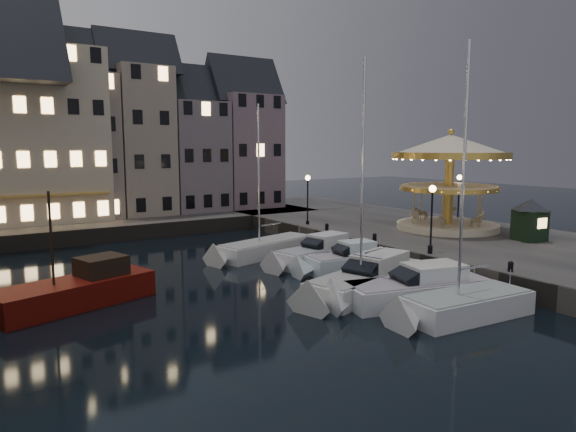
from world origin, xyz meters
TOP-DOWN VIEW (x-y plane):
  - ground at (0.00, 0.00)m, footprint 160.00×160.00m
  - quay_east at (14.00, 6.00)m, footprint 16.00×56.00m
  - quay_north at (-8.00, 28.00)m, footprint 44.00×12.00m
  - quaywall_e at (6.00, 6.00)m, footprint 0.15×44.00m
  - quaywall_n at (-6.00, 22.00)m, footprint 48.00×0.15m
  - streetlamp_b at (7.20, 1.00)m, footprint 0.44×0.44m
  - streetlamp_c at (7.20, 14.50)m, footprint 0.44×0.44m
  - streetlamp_d at (18.50, 8.00)m, footprint 0.44×0.44m
  - bollard_a at (6.60, -5.00)m, footprint 0.30×0.30m
  - bollard_b at (6.60, 0.50)m, footprint 0.30×0.30m
  - bollard_c at (6.60, 5.50)m, footprint 0.30×0.30m
  - bollard_d at (6.60, 11.00)m, footprint 0.30×0.30m
  - townhouse_nb at (-14.05, 30.00)m, footprint 6.16×8.00m
  - townhouse_nc at (-8.00, 30.00)m, footprint 6.82×8.00m
  - townhouse_nd at (-2.25, 30.00)m, footprint 5.50×8.00m
  - townhouse_ne at (3.20, 30.00)m, footprint 6.16×8.00m
  - townhouse_nf at (9.25, 30.00)m, footprint 6.82×8.00m
  - hotel_corner at (-14.00, 30.00)m, footprint 17.60×9.00m
  - motorboat_a at (1.19, -6.03)m, footprint 7.45×2.97m
  - motorboat_b at (1.16, -3.16)m, footprint 8.75×4.37m
  - motorboat_c at (0.53, -0.44)m, footprint 9.87×5.18m
  - motorboat_d at (2.25, 3.64)m, footprint 6.39×2.73m
  - motorboat_e at (2.21, 6.48)m, footprint 7.82×3.53m
  - motorboat_f at (0.37, 10.55)m, footprint 9.00×4.42m
  - red_fishing_boat at (-12.97, 5.67)m, footprint 8.06×4.75m
  - carousel at (15.07, 6.26)m, footprint 9.08×9.08m
  - ticket_kiosk at (15.89, -0.23)m, footprint 2.85×2.85m

SIDE VIEW (x-z plane):
  - ground at x=0.00m, z-range 0.00..0.00m
  - motorboat_f at x=0.37m, z-range -5.46..6.52m
  - motorboat_a at x=1.19m, z-range -5.64..6.72m
  - motorboat_d at x=2.25m, z-range -0.44..1.71m
  - motorboat_e at x=2.21m, z-range -0.43..1.72m
  - motorboat_b at x=1.16m, z-range -0.43..1.72m
  - quay_east at x=14.00m, z-range 0.00..1.30m
  - quay_north at x=-8.00m, z-range 0.00..1.30m
  - quaywall_e at x=6.00m, z-range 0.00..1.30m
  - quaywall_n at x=-6.00m, z-range 0.00..1.30m
  - motorboat_c at x=0.53m, z-range -5.91..7.28m
  - red_fishing_boat at x=-12.97m, z-range -2.29..3.69m
  - bollard_a at x=6.60m, z-range 1.32..1.89m
  - bollard_b at x=6.60m, z-range 1.32..1.89m
  - bollard_c at x=6.60m, z-range 1.32..1.89m
  - bollard_d at x=6.60m, z-range 1.32..1.89m
  - ticket_kiosk at x=15.89m, z-range 1.61..4.95m
  - streetlamp_b at x=7.20m, z-range 1.93..6.10m
  - streetlamp_c at x=7.20m, z-range 1.93..6.10m
  - streetlamp_d at x=18.50m, z-range 1.93..6.10m
  - carousel at x=15.07m, z-range 2.56..10.51m
  - townhouse_ne at x=3.20m, z-range 1.38..14.18m
  - townhouse_nb at x=-14.05m, z-range 1.38..15.18m
  - townhouse_nf at x=9.25m, z-range 1.38..15.18m
  - townhouse_nc at x=-8.00m, z-range 1.38..16.18m
  - townhouse_nd at x=-2.25m, z-range 1.38..17.18m
  - hotel_corner at x=-14.00m, z-range 1.38..18.18m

